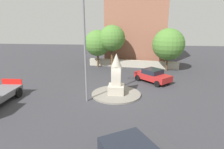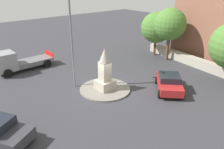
{
  "view_description": "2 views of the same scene",
  "coord_description": "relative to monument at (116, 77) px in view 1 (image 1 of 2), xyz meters",
  "views": [
    {
      "loc": [
        -1.15,
        15.33,
        6.09
      ],
      "look_at": [
        0.41,
        -0.4,
        1.75
      ],
      "focal_mm": 29.61,
      "sensor_mm": 36.0,
      "label": 1
    },
    {
      "loc": [
        -13.36,
        10.53,
        8.81
      ],
      "look_at": [
        -0.94,
        0.01,
        1.76
      ],
      "focal_mm": 35.37,
      "sensor_mm": 36.0,
      "label": 2
    }
  ],
  "objects": [
    {
      "name": "monument",
      "position": [
        0.0,
        0.0,
        0.0
      ],
      "size": [
        1.38,
        1.38,
        3.58
      ],
      "color": "#B2AA99",
      "rests_on": "traffic_island"
    },
    {
      "name": "car_red_passing",
      "position": [
        -3.63,
        -4.09,
        -0.85
      ],
      "size": [
        3.96,
        4.0,
        1.44
      ],
      "color": "#B22323",
      "rests_on": "ground"
    },
    {
      "name": "tree_mid_cluster",
      "position": [
        1.39,
        -10.48,
        2.56
      ],
      "size": [
        3.6,
        3.6,
        5.97
      ],
      "color": "brown",
      "rests_on": "ground"
    },
    {
      "name": "streetlamp",
      "position": [
        2.26,
        1.62,
        3.58
      ],
      "size": [
        2.99,
        0.28,
        8.65
      ],
      "color": "slate",
      "rests_on": "ground"
    },
    {
      "name": "tree_near_wall",
      "position": [
        3.49,
        -10.77,
        1.86
      ],
      "size": [
        3.68,
        3.68,
        5.3
      ],
      "color": "brown",
      "rests_on": "ground"
    },
    {
      "name": "stone_boundary_wall",
      "position": [
        -1.5,
        -11.1,
        -1.1
      ],
      "size": [
        12.83,
        2.42,
        1.0
      ],
      "primitive_type": "cube",
      "rotation": [
        0.0,
        0.0,
        6.15
      ],
      "color": "#B2AA99",
      "rests_on": "ground"
    },
    {
      "name": "tree_far_corner",
      "position": [
        -6.07,
        -9.48,
        1.91
      ],
      "size": [
        4.14,
        4.14,
        5.58
      ],
      "color": "brown",
      "rests_on": "ground"
    },
    {
      "name": "traffic_island",
      "position": [
        0.0,
        0.0,
        -1.53
      ],
      "size": [
        4.36,
        4.36,
        0.13
      ],
      "primitive_type": "cylinder",
      "color": "gray",
      "rests_on": "ground"
    },
    {
      "name": "ground_plane",
      "position": [
        0.0,
        0.0,
        -1.6
      ],
      "size": [
        80.0,
        80.0,
        0.0
      ],
      "primitive_type": "plane",
      "color": "#38383D"
    },
    {
      "name": "corner_building",
      "position": [
        -2.22,
        -16.45,
        4.37
      ],
      "size": [
        10.23,
        8.96,
        11.94
      ],
      "primitive_type": "cube",
      "rotation": [
        0.0,
        0.0,
        6.15
      ],
      "color": "#935B47",
      "rests_on": "ground"
    }
  ]
}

